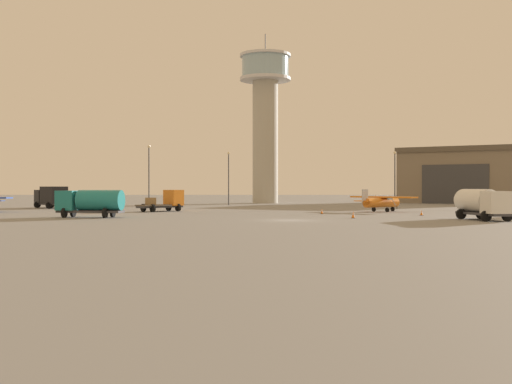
% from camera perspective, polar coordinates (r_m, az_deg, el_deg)
% --- Properties ---
extents(ground_plane, '(400.00, 400.00, 0.00)m').
position_cam_1_polar(ground_plane, '(59.94, 3.03, -2.56)').
color(ground_plane, gray).
extents(control_tower, '(9.95, 9.95, 33.20)m').
position_cam_1_polar(control_tower, '(125.21, 0.84, 7.39)').
color(control_tower, '#B2AD9E').
rests_on(control_tower, ground_plane).
extents(hangar, '(29.14, 27.39, 10.89)m').
position_cam_1_polar(hangar, '(133.33, 18.29, 1.42)').
color(hangar, '#7A6B56').
rests_on(hangar, ground_plane).
extents(airplane_orange, '(7.67, 8.21, 2.87)m').
position_cam_1_polar(airplane_orange, '(81.93, 11.18, -0.83)').
color(airplane_orange, orange).
rests_on(airplane_orange, ground_plane).
extents(truck_fuel_tanker_teal, '(7.06, 3.71, 2.84)m').
position_cam_1_polar(truck_fuel_tanker_teal, '(67.56, -14.67, -0.85)').
color(truck_fuel_tanker_teal, '#38383D').
rests_on(truck_fuel_tanker_teal, ground_plane).
extents(truck_box_black, '(6.30, 6.71, 3.23)m').
position_cam_1_polar(truck_box_black, '(98.99, -17.95, -0.36)').
color(truck_box_black, '#38383D').
rests_on(truck_box_black, ground_plane).
extents(truck_fuel_tanker_white, '(3.91, 7.42, 2.95)m').
position_cam_1_polar(truck_fuel_tanker_white, '(63.78, 19.68, -0.89)').
color(truck_fuel_tanker_white, '#38383D').
rests_on(truck_fuel_tanker_white, ground_plane).
extents(truck_flatbed_orange, '(5.95, 5.92, 2.78)m').
position_cam_1_polar(truck_flatbed_orange, '(82.92, -8.05, -0.81)').
color(truck_flatbed_orange, '#38383D').
rests_on(truck_flatbed_orange, ground_plane).
extents(light_post_west, '(0.44, 0.44, 9.32)m').
position_cam_1_polar(light_post_west, '(110.90, -2.48, 1.66)').
color(light_post_west, '#38383D').
rests_on(light_post_west, ground_plane).
extents(light_post_east, '(0.44, 0.44, 8.78)m').
position_cam_1_polar(light_post_east, '(102.05, 12.39, 1.60)').
color(light_post_east, '#38383D').
rests_on(light_post_east, ground_plane).
extents(light_post_north, '(0.44, 0.44, 9.81)m').
position_cam_1_polar(light_post_north, '(101.81, -9.61, 1.91)').
color(light_post_north, '#38383D').
rests_on(light_post_north, ground_plane).
extents(traffic_cone_near_left, '(0.36, 0.36, 0.61)m').
position_cam_1_polar(traffic_cone_near_left, '(74.49, 5.96, -1.74)').
color(traffic_cone_near_left, black).
rests_on(traffic_cone_near_left, ground_plane).
extents(traffic_cone_near_right, '(0.36, 0.36, 0.58)m').
position_cam_1_polar(traffic_cone_near_right, '(72.55, 14.67, -1.82)').
color(traffic_cone_near_right, black).
rests_on(traffic_cone_near_right, ground_plane).
extents(traffic_cone_mid_apron, '(0.36, 0.36, 0.69)m').
position_cam_1_polar(traffic_cone_mid_apron, '(64.67, 8.74, -2.04)').
color(traffic_cone_mid_apron, black).
rests_on(traffic_cone_mid_apron, ground_plane).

